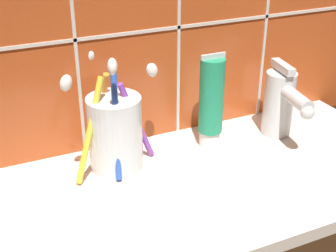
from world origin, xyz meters
TOP-DOWN VIEW (x-y plane):
  - sink_counter at (0.00, 0.00)cm, footprint 66.42×31.50cm
  - toothbrush_cup at (-11.82, 8.52)cm, footprint 15.92×14.13cm
  - toothpaste_tube at (4.30, 8.51)cm, footprint 4.11×3.91cm
  - sink_faucet at (16.73, 6.75)cm, footprint 5.08×12.78cm

SIDE VIEW (x-z plane):
  - sink_counter at x=0.00cm, z-range 0.00..2.00cm
  - toothbrush_cup at x=-11.82cm, z-range -1.43..17.58cm
  - sink_faucet at x=16.73cm, z-range 1.86..14.51cm
  - toothpaste_tube at x=4.30cm, z-range 1.96..17.72cm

